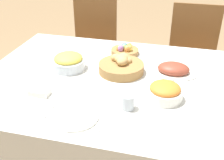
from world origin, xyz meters
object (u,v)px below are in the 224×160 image
(egg_basket, at_px, (125,50))
(knife, at_px, (103,121))
(chair_far_left, at_px, (92,46))
(dinner_plate, at_px, (75,117))
(carrot_bowl, at_px, (165,92))
(drinking_cup, at_px, (128,102))
(pineapple_bowl, at_px, (68,62))
(fork, at_px, (48,113))
(butter_dish, at_px, (39,92))
(chair_far_right, at_px, (192,56))
(spoon, at_px, (109,122))
(ham_platter, at_px, (173,69))
(bread_basket, at_px, (121,66))

(egg_basket, distance_m, knife, 0.79)
(chair_far_left, height_order, egg_basket, chair_far_left)
(dinner_plate, distance_m, knife, 0.14)
(carrot_bowl, distance_m, knife, 0.38)
(egg_basket, bearing_deg, drinking_cup, -76.83)
(pineapple_bowl, bearing_deg, egg_basket, 46.04)
(fork, height_order, butter_dish, butter_dish)
(chair_far_right, relative_size, spoon, 5.81)
(chair_far_right, distance_m, butter_dish, 1.48)
(chair_far_right, distance_m, fork, 1.55)
(knife, bearing_deg, chair_far_right, 73.36)
(butter_dish, bearing_deg, drinking_cup, -0.99)
(butter_dish, bearing_deg, spoon, -18.70)
(ham_platter, xyz_separation_m, fork, (-0.57, -0.58, -0.02))
(chair_far_right, height_order, pineapple_bowl, chair_far_right)
(ham_platter, bearing_deg, dinner_plate, -126.66)
(egg_basket, relative_size, knife, 1.20)
(chair_far_left, xyz_separation_m, pineapple_bowl, (0.13, -0.87, 0.26))
(chair_far_left, xyz_separation_m, spoon, (0.53, -1.35, 0.22))
(knife, height_order, butter_dish, butter_dish)
(bread_basket, relative_size, carrot_bowl, 1.48)
(egg_basket, bearing_deg, pineapple_bowl, -133.96)
(chair_far_right, relative_size, drinking_cup, 12.42)
(bread_basket, bearing_deg, dinner_plate, -102.29)
(chair_far_left, bearing_deg, ham_platter, -43.90)
(pineapple_bowl, height_order, carrot_bowl, pineapple_bowl)
(chair_far_right, distance_m, ham_platter, 0.82)
(egg_basket, bearing_deg, carrot_bowl, -57.86)
(carrot_bowl, relative_size, spoon, 1.18)
(egg_basket, distance_m, carrot_bowl, 0.61)
(bread_basket, distance_m, fork, 0.58)
(chair_far_left, distance_m, spoon, 1.47)
(drinking_cup, bearing_deg, spoon, -113.72)
(chair_far_left, bearing_deg, butter_dish, -84.99)
(chair_far_right, xyz_separation_m, fork, (-0.71, -1.35, 0.22))
(chair_far_right, bearing_deg, egg_basket, -131.69)
(fork, relative_size, drinking_cup, 2.14)
(carrot_bowl, relative_size, dinner_plate, 0.82)
(knife, height_order, drinking_cup, drinking_cup)
(ham_platter, height_order, carrot_bowl, carrot_bowl)
(ham_platter, bearing_deg, chair_far_left, 135.58)
(drinking_cup, xyz_separation_m, butter_dish, (-0.49, 0.01, -0.02))
(bread_basket, height_order, pineapple_bowl, bread_basket)
(egg_basket, xyz_separation_m, dinner_plate, (-0.08, -0.79, -0.02))
(chair_far_left, height_order, bread_basket, chair_far_left)
(bread_basket, bearing_deg, drinking_cup, -72.87)
(dinner_plate, distance_m, spoon, 0.17)
(pineapple_bowl, distance_m, butter_dish, 0.34)
(chair_far_right, height_order, ham_platter, chair_far_right)
(chair_far_right, xyz_separation_m, pineapple_bowl, (-0.79, -0.87, 0.26))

